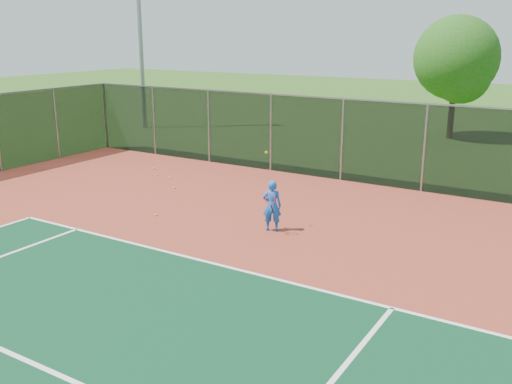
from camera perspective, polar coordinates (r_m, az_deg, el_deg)
ground at (r=10.19m, az=-3.38°, el=-15.54°), size 120.00×120.00×0.00m
court_apron at (r=11.68m, az=2.34°, el=-11.18°), size 30.00×20.00×0.02m
fence_back at (r=20.12m, az=16.49°, el=4.33°), size 30.00×0.06×3.03m
tennis_player at (r=15.55m, az=1.61°, el=-1.36°), size 0.61×0.67×2.19m
practice_ball_0 at (r=23.21m, az=-10.16°, el=2.36°), size 0.07×0.07×0.07m
practice_ball_1 at (r=17.24m, az=-9.97°, el=-2.25°), size 0.07×0.07×0.07m
practice_ball_2 at (r=21.59m, az=-8.55°, el=1.44°), size 0.07×0.07×0.07m
practice_ball_3 at (r=20.16m, az=-8.17°, el=0.44°), size 0.07×0.07×0.07m
practice_ball_6 at (r=22.09m, az=-9.86°, el=1.70°), size 0.07×0.07×0.07m
tree_back_left at (r=30.92m, az=19.53°, el=12.15°), size 4.22×4.22×6.19m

